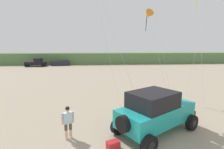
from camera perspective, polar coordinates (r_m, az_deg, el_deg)
The scene contains 7 objects.
dune_ridge at distance 47.78m, azimuth -4.46°, elevation 5.66°, with size 90.00×8.37×2.98m, color #567A47.
jeep at distance 9.16m, azimuth 14.79°, elevation -11.95°, with size 4.97×4.28×2.26m.
person_watching at distance 8.68m, azimuth -14.91°, elevation -15.06°, with size 0.59×0.41×1.67m.
cooler_box at distance 7.98m, azimuth 0.39°, elevation -23.14°, with size 0.56×0.36×0.38m, color #B21E23.
distant_pickup at distance 43.43m, azimuth -24.53°, elevation 3.77°, with size 4.76×2.79×1.98m.
distant_sedan at distance 43.50m, azimuth -17.46°, elevation 3.74°, with size 4.20×1.70×1.20m, color #1E232D.
kite_yellow_diamond at distance 15.74m, azimuth 12.33°, elevation 19.38°, with size 1.81×3.01×7.84m.
Camera 1 is at (-1.02, -4.27, 4.47)m, focal length 26.62 mm.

